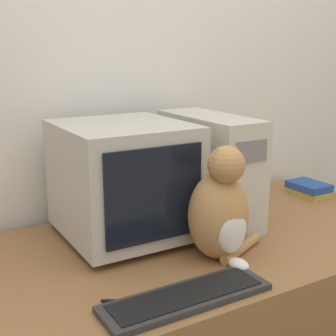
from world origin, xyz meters
TOP-DOWN VIEW (x-y plane):
  - wall_back at (0.00, 0.91)m, footprint 7.00×0.05m
  - desk at (0.00, 0.42)m, footprint 1.78×0.85m
  - crt_monitor at (-0.19, 0.58)m, footprint 0.42×0.46m
  - computer_tower at (0.17, 0.58)m, footprint 0.19×0.48m
  - keyboard at (-0.23, 0.10)m, footprint 0.48×0.14m
  - cat at (-0.00, 0.27)m, footprint 0.30×0.24m
  - book_stack at (0.76, 0.61)m, footprint 0.14×0.18m
  - pen at (-0.37, 0.17)m, footprint 0.14×0.09m

SIDE VIEW (x-z plane):
  - desk at x=0.00m, z-range 0.00..0.73m
  - pen at x=-0.37m, z-range 0.73..0.74m
  - keyboard at x=-0.23m, z-range 0.73..0.75m
  - book_stack at x=0.76m, z-range 0.73..0.78m
  - cat at x=0.00m, z-range 0.70..1.07m
  - computer_tower at x=0.17m, z-range 0.73..1.14m
  - crt_monitor at x=-0.19m, z-range 0.73..1.14m
  - wall_back at x=0.00m, z-range 0.00..2.50m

